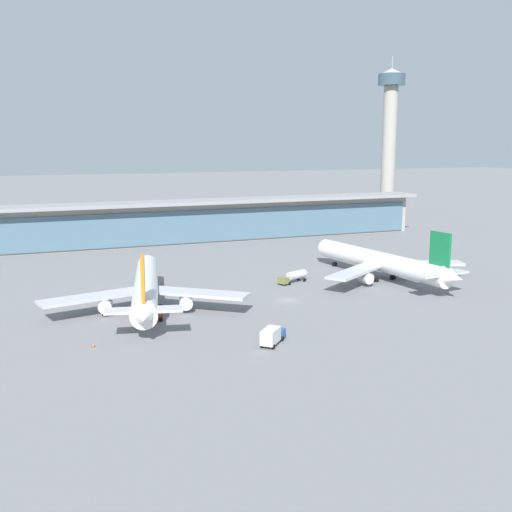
{
  "coord_description": "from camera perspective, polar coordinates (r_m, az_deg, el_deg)",
  "views": [
    {
      "loc": [
        -56.6,
        -121.23,
        34.71
      ],
      "look_at": [
        0.0,
        19.06,
        6.88
      ],
      "focal_mm": 43.08,
      "sensor_mm": 36.0,
      "label": 1
    }
  ],
  "objects": [
    {
      "name": "service_truck_near_nose_red",
      "position": [
        123.71,
        -9.33,
        -5.59
      ],
      "size": [
        3.06,
        2.08,
        2.05
      ],
      "color": "#B21E1E",
      "rests_on": "ground"
    },
    {
      "name": "control_tower",
      "position": [
        289.83,
        12.3,
        11.15
      ],
      "size": [
        12.0,
        12.0,
        72.57
      ],
      "color": "#9E998E",
      "rests_on": "ground"
    },
    {
      "name": "terminal_building",
      "position": [
        216.62,
        -6.66,
        3.24
      ],
      "size": [
        183.6,
        12.8,
        15.2
      ],
      "color": "#9E998E",
      "rests_on": "ground"
    },
    {
      "name": "airliner_centre_stand",
      "position": [
        160.9,
        11.56,
        -0.54
      ],
      "size": [
        42.9,
        56.17,
        14.96
      ],
      "color": "white",
      "rests_on": "ground"
    },
    {
      "name": "ground_plane",
      "position": [
        138.23,
        2.96,
        -4.13
      ],
      "size": [
        1200.0,
        1200.0,
        0.0
      ],
      "primitive_type": "plane",
      "color": "slate"
    },
    {
      "name": "airliner_left_stand",
      "position": [
        131.82,
        -10.19,
        -2.9
      ],
      "size": [
        42.13,
        55.64,
        14.96
      ],
      "color": "white",
      "rests_on": "ground"
    },
    {
      "name": "safety_cone_alpha",
      "position": [
        111.04,
        -14.88,
        -7.98
      ],
      "size": [
        0.62,
        0.62,
        0.7
      ],
      "color": "orange",
      "rests_on": "ground"
    },
    {
      "name": "service_truck_mid_apron_olive",
      "position": [
        155.1,
        3.51,
        -1.88
      ],
      "size": [
        8.82,
        5.3,
        2.95
      ],
      "color": "olive",
      "rests_on": "ground"
    },
    {
      "name": "service_truck_under_wing_blue",
      "position": [
        108.05,
        1.51,
        -7.37
      ],
      "size": [
        6.66,
        6.9,
        3.1
      ],
      "color": "#234C9E",
      "rests_on": "ground"
    }
  ]
}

